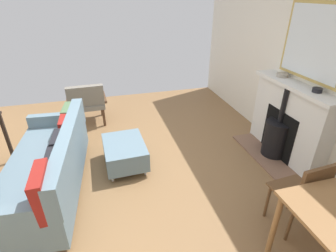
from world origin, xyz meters
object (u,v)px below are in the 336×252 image
at_px(fireplace, 286,125).
at_px(mantel_bowl_far, 317,90).
at_px(armchair_accent, 87,102).
at_px(dining_chair_near_fireplace, 304,192).
at_px(ottoman, 125,152).
at_px(sofa, 50,166).
at_px(mantel_bowl_near, 282,75).

distance_m(fireplace, mantel_bowl_far, 0.71).
bearing_deg(armchair_accent, dining_chair_near_fireplace, 124.01).
distance_m(ottoman, armchair_accent, 1.53).
bearing_deg(fireplace, armchair_accent, -32.68).
bearing_deg(armchair_accent, sofa, 76.48).
bearing_deg(dining_chair_near_fireplace, ottoman, -45.46).
distance_m(mantel_bowl_far, sofa, 3.31).
bearing_deg(fireplace, mantel_bowl_near, -96.88).
bearing_deg(mantel_bowl_near, mantel_bowl_far, 90.00).
xyz_separation_m(mantel_bowl_near, mantel_bowl_far, (0.00, 0.65, 0.00)).
distance_m(mantel_bowl_far, armchair_accent, 3.54).
bearing_deg(mantel_bowl_near, sofa, 5.09).
distance_m(fireplace, sofa, 3.16).
height_order(fireplace, dining_chair_near_fireplace, fireplace).
xyz_separation_m(mantel_bowl_far, armchair_accent, (2.78, -2.08, -0.68)).
height_order(mantel_bowl_far, sofa, mantel_bowl_far).
height_order(fireplace, ottoman, fireplace).
relative_size(sofa, ottoman, 2.68).
xyz_separation_m(mantel_bowl_near, dining_chair_near_fireplace, (0.77, 1.55, -0.63)).
xyz_separation_m(fireplace, ottoman, (2.26, -0.33, -0.27)).
bearing_deg(mantel_bowl_far, dining_chair_near_fireplace, 49.31).
bearing_deg(sofa, armchair_accent, -103.52).
relative_size(mantel_bowl_far, armchair_accent, 0.14).
bearing_deg(sofa, ottoman, -162.31).
distance_m(mantel_bowl_near, armchair_accent, 3.20).
bearing_deg(ottoman, mantel_bowl_far, 164.18).
bearing_deg(fireplace, sofa, -0.81).
xyz_separation_m(sofa, dining_chair_near_fireplace, (-2.42, 1.26, 0.13)).
bearing_deg(armchair_accent, mantel_bowl_far, 143.23).
height_order(mantel_bowl_near, dining_chair_near_fireplace, mantel_bowl_near).
bearing_deg(fireplace, ottoman, -8.33).
xyz_separation_m(ottoman, armchair_accent, (0.49, -1.43, 0.23)).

